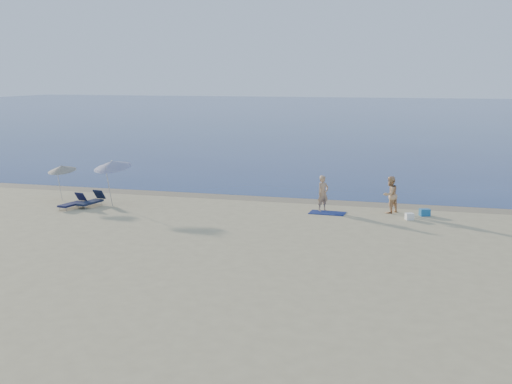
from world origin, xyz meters
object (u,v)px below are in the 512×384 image
person_left (323,193)px  blue_cooler (425,212)px  umbrella_near (112,164)px  person_right (390,195)px

person_left → blue_cooler: person_left is taller
blue_cooler → umbrella_near: size_ratio=0.19×
blue_cooler → umbrella_near: (-15.90, -1.76, 2.01)m
person_right → umbrella_near: (-14.19, -2.01, 1.26)m
person_right → blue_cooler: bearing=118.6°
person_left → person_right: bearing=-41.9°
person_left → blue_cooler: 5.06m
blue_cooler → umbrella_near: 16.12m
person_right → blue_cooler: (1.71, -0.25, -0.75)m
person_left → blue_cooler: size_ratio=3.76×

